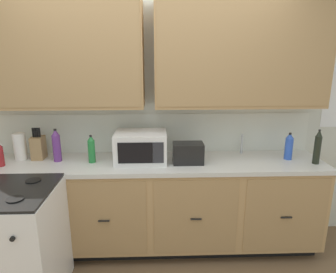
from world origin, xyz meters
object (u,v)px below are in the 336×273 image
object	(u,v)px
microwave	(141,147)
bottle_violet	(57,146)
toaster	(188,153)
bottle_dark	(317,147)
bottle_green	(91,149)
bottle_blue	(289,146)
stove_range	(9,246)
paper_towel_roll	(20,146)
knife_block	(38,147)

from	to	relation	value
microwave	bottle_violet	xyz separation A→B (m)	(-0.79, 0.03, 0.01)
toaster	bottle_dark	distance (m)	1.19
bottle_green	microwave	bearing A→B (deg)	2.18
bottle_blue	microwave	bearing A→B (deg)	-179.73
toaster	microwave	bearing A→B (deg)	171.77
stove_range	paper_towel_roll	world-z (taller)	paper_towel_roll
microwave	bottle_dark	world-z (taller)	bottle_dark
stove_range	toaster	xyz separation A→B (m)	(1.45, 0.58, 0.55)
toaster	knife_block	world-z (taller)	knife_block
stove_range	bottle_blue	xyz separation A→B (m)	(2.42, 0.65, 0.58)
stove_range	bottle_dark	xyz separation A→B (m)	(2.63, 0.52, 0.61)
microwave	paper_towel_roll	distance (m)	1.16
microwave	toaster	distance (m)	0.45
microwave	knife_block	xyz separation A→B (m)	(-0.99, 0.11, -0.02)
toaster	paper_towel_roll	bearing A→B (deg)	174.42
paper_towel_roll	bottle_green	xyz separation A→B (m)	(0.70, -0.11, -0.00)
stove_range	bottle_dark	size ratio (longest dim) A/B	2.93
bottle_blue	bottle_dark	size ratio (longest dim) A/B	0.80
bottle_violet	toaster	bearing A→B (deg)	-4.38
bottle_blue	bottle_violet	world-z (taller)	bottle_violet
microwave	bottle_violet	bearing A→B (deg)	177.79
paper_towel_roll	bottle_violet	size ratio (longest dim) A/B	0.83
toaster	stove_range	bearing A→B (deg)	-158.23
stove_range	bottle_violet	world-z (taller)	bottle_violet
toaster	bottle_dark	bearing A→B (deg)	-2.96
stove_range	knife_block	world-z (taller)	knife_block
knife_block	stove_range	bearing A→B (deg)	-91.00
bottle_violet	bottle_blue	bearing A→B (deg)	-0.62
knife_block	bottle_violet	bearing A→B (deg)	-20.41
microwave	bottle_dark	distance (m)	1.63
toaster	bottle_blue	distance (m)	0.98
stove_range	paper_towel_roll	xyz separation A→B (m)	(-0.15, 0.73, 0.59)
bottle_green	paper_towel_roll	bearing A→B (deg)	171.09
microwave	knife_block	distance (m)	1.00
bottle_blue	stove_range	bearing A→B (deg)	-165.04
stove_range	bottle_violet	size ratio (longest dim) A/B	3.03
knife_block	bottle_dark	distance (m)	2.63
toaster	bottle_dark	world-z (taller)	bottle_dark
bottle_blue	bottle_dark	distance (m)	0.25
stove_range	bottle_blue	world-z (taller)	bottle_blue
paper_towel_roll	bottle_blue	xyz separation A→B (m)	(2.58, -0.09, -0.00)
microwave	bottle_dark	bearing A→B (deg)	-4.40
paper_towel_roll	bottle_blue	bearing A→B (deg)	-1.91
knife_block	bottle_violet	size ratio (longest dim) A/B	0.99
stove_range	knife_block	size ratio (longest dim) A/B	3.06
microwave	bottle_violet	distance (m)	0.79
bottle_blue	toaster	bearing A→B (deg)	-175.88
stove_range	bottle_blue	distance (m)	2.58
paper_towel_roll	bottle_blue	size ratio (longest dim) A/B	1.00
bottle_green	bottle_blue	bearing A→B (deg)	0.74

